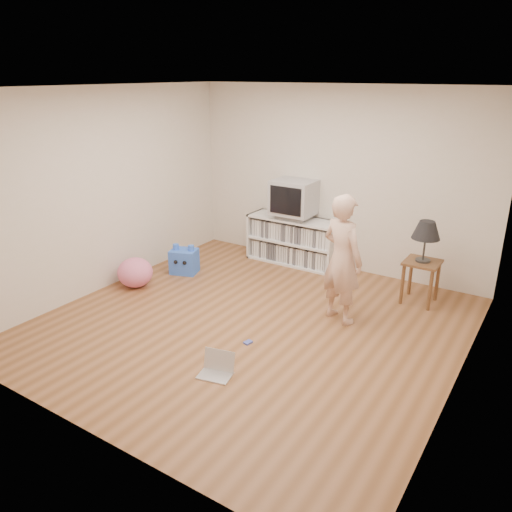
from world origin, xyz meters
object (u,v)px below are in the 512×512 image
object	(u,v)px
media_unit	(294,240)
laptop	(217,368)
side_table	(421,271)
person	(342,259)
table_lamp	(426,231)
plush_pink	(135,272)
dvd_deck	(294,216)
crt_tv	(294,197)
plush_blue	(184,261)

from	to	relation	value
media_unit	laptop	world-z (taller)	media_unit
side_table	laptop	size ratio (longest dim) A/B	1.52
media_unit	person	distance (m)	1.97
media_unit	person	size ratio (longest dim) A/B	0.93
table_lamp	laptop	xyz separation A→B (m)	(-1.18, -2.66, -0.88)
plush_pink	dvd_deck	bearing A→B (deg)	55.27
side_table	person	world-z (taller)	person
media_unit	table_lamp	bearing A→B (deg)	-10.83
crt_tv	plush_blue	distance (m)	1.85
crt_tv	side_table	size ratio (longest dim) A/B	1.09
laptop	plush_blue	world-z (taller)	plush_blue
dvd_deck	crt_tv	size ratio (longest dim) A/B	0.75
plush_pink	side_table	bearing A→B (deg)	25.15
table_lamp	dvd_deck	bearing A→B (deg)	169.60
side_table	laptop	distance (m)	2.93
table_lamp	plush_blue	bearing A→B (deg)	-164.84
side_table	person	size ratio (longest dim) A/B	0.36
crt_tv	table_lamp	distance (m)	2.05
person	plush_pink	bearing A→B (deg)	32.31
table_lamp	side_table	bearing A→B (deg)	0.00
dvd_deck	person	world-z (taller)	person
dvd_deck	plush_pink	size ratio (longest dim) A/B	0.96
side_table	table_lamp	world-z (taller)	table_lamp
laptop	plush_blue	xyz separation A→B (m)	(-1.96, 1.81, 0.12)
crt_tv	person	xyz separation A→B (m)	(1.36, -1.35, -0.27)
media_unit	side_table	bearing A→B (deg)	-10.83
side_table	plush_blue	world-z (taller)	side_table
side_table	plush_pink	world-z (taller)	side_table
dvd_deck	crt_tv	world-z (taller)	crt_tv
table_lamp	plush_pink	size ratio (longest dim) A/B	1.09
dvd_deck	table_lamp	size ratio (longest dim) A/B	0.87
dvd_deck	person	distance (m)	1.92
laptop	person	bearing A→B (deg)	60.05
crt_tv	person	size ratio (longest dim) A/B	0.40
crt_tv	side_table	world-z (taller)	crt_tv
table_lamp	laptop	size ratio (longest dim) A/B	1.42
dvd_deck	table_lamp	world-z (taller)	table_lamp
dvd_deck	laptop	size ratio (longest dim) A/B	1.24
side_table	laptop	bearing A→B (deg)	-113.85
crt_tv	table_lamp	world-z (taller)	crt_tv
plush_blue	plush_pink	world-z (taller)	plush_blue
table_lamp	laptop	distance (m)	3.04
media_unit	table_lamp	world-z (taller)	table_lamp
dvd_deck	plush_blue	distance (m)	1.74
plush_blue	laptop	bearing A→B (deg)	-61.72
media_unit	plush_pink	size ratio (longest dim) A/B	2.97
media_unit	crt_tv	size ratio (longest dim) A/B	2.33
dvd_deck	plush_blue	world-z (taller)	dvd_deck
side_table	plush_pink	xyz separation A→B (m)	(-3.37, -1.58, -0.22)
laptop	table_lamp	bearing A→B (deg)	53.42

